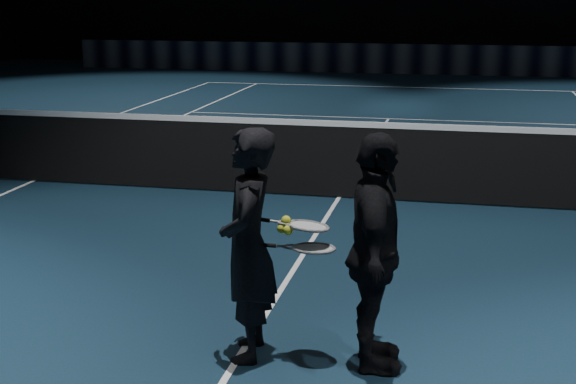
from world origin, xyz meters
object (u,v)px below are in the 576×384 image
Objects in this scene: player_b at (375,254)px; racket_upper at (308,226)px; tennis_balls at (285,227)px; player_a at (248,245)px; racket_lower at (314,248)px.

player_b reaches higher than racket_upper.
player_b is 0.48m from racket_upper.
tennis_balls is (-0.60, 0.00, 0.15)m from player_b.
player_b is 2.35× the size of racket_upper.
racket_upper is 0.15m from tennis_balls.
player_a is 0.85m from player_b.
player_a is 2.35× the size of racket_upper.
tennis_balls is (-0.14, -0.04, -0.00)m from racket_upper.
player_a is at bearing 180.00° from racket_lower.
racket_lower is 0.24m from tennis_balls.
racket_lower is (0.45, 0.00, 0.01)m from player_a.
player_a is 2.35× the size of racket_lower.
player_a is at bearing -178.45° from tennis_balls.
racket_lower is at bearing -42.66° from racket_upper.
tennis_balls is (0.25, 0.01, 0.15)m from player_a.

